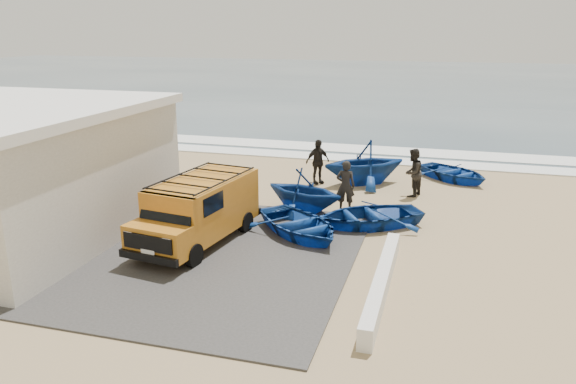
# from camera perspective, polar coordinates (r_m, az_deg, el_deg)

# --- Properties ---
(ground) EXTENTS (160.00, 160.00, 0.00)m
(ground) POSITION_cam_1_polar(r_m,az_deg,el_deg) (18.92, -4.64, -4.28)
(ground) COLOR tan
(slab) EXTENTS (12.00, 10.00, 0.05)m
(slab) POSITION_cam_1_polar(r_m,az_deg,el_deg) (18.02, -12.89, -5.66)
(slab) COLOR #3F3D3A
(slab) RESTS_ON ground
(ocean) EXTENTS (180.00, 88.00, 0.01)m
(ocean) POSITION_cam_1_polar(r_m,az_deg,el_deg) (73.10, 11.22, 10.93)
(ocean) COLOR #385166
(ocean) RESTS_ON ground
(surf_line) EXTENTS (180.00, 1.60, 0.06)m
(surf_line) POSITION_cam_1_polar(r_m,az_deg,el_deg) (29.97, 3.44, 3.61)
(surf_line) COLOR white
(surf_line) RESTS_ON ground
(surf_wash) EXTENTS (180.00, 2.20, 0.04)m
(surf_wash) POSITION_cam_1_polar(r_m,az_deg,el_deg) (32.36, 4.42, 4.54)
(surf_wash) COLOR white
(surf_wash) RESTS_ON ground
(building) EXTENTS (8.40, 9.40, 4.30)m
(building) POSITION_cam_1_polar(r_m,az_deg,el_deg) (20.57, -26.86, 1.97)
(building) COLOR silver
(building) RESTS_ON ground
(parapet) EXTENTS (0.35, 6.00, 0.55)m
(parapet) POSITION_cam_1_polar(r_m,az_deg,el_deg) (15.02, 9.50, -9.03)
(parapet) COLOR silver
(parapet) RESTS_ON ground
(van) EXTENTS (2.63, 5.20, 2.13)m
(van) POSITION_cam_1_polar(r_m,az_deg,el_deg) (18.01, -9.04, -1.65)
(van) COLOR #C4771D
(van) RESTS_ON ground
(boat_near_left) EXTENTS (4.64, 4.58, 0.79)m
(boat_near_left) POSITION_cam_1_polar(r_m,az_deg,el_deg) (18.59, 1.15, -3.31)
(boat_near_left) COLOR navy
(boat_near_left) RESTS_ON ground
(boat_near_right) EXTENTS (4.65, 4.27, 0.79)m
(boat_near_right) POSITION_cam_1_polar(r_m,az_deg,el_deg) (19.68, 8.12, -2.35)
(boat_near_right) COLOR navy
(boat_near_right) RESTS_ON ground
(boat_mid_left) EXTENTS (3.79, 3.52, 1.64)m
(boat_mid_left) POSITION_cam_1_polar(r_m,az_deg,el_deg) (20.93, 1.62, 0.19)
(boat_mid_left) COLOR navy
(boat_mid_left) RESTS_ON ground
(boat_far_left) EXTENTS (4.85, 4.71, 1.95)m
(boat_far_left) POSITION_cam_1_polar(r_m,az_deg,el_deg) (24.81, 7.77, 3.02)
(boat_far_left) COLOR navy
(boat_far_left) RESTS_ON ground
(boat_far_right) EXTENTS (4.26, 4.14, 0.72)m
(boat_far_right) POSITION_cam_1_polar(r_m,az_deg,el_deg) (26.37, 16.44, 1.91)
(boat_far_right) COLOR navy
(boat_far_right) RESTS_ON ground
(fisherman_front) EXTENTS (0.74, 0.52, 1.94)m
(fisherman_front) POSITION_cam_1_polar(r_m,az_deg,el_deg) (21.05, 5.86, 0.63)
(fisherman_front) COLOR black
(fisherman_front) RESTS_ON ground
(fisherman_middle) EXTENTS (1.04, 1.16, 1.97)m
(fisherman_middle) POSITION_cam_1_polar(r_m,az_deg,el_deg) (23.34, 12.56, 1.94)
(fisherman_middle) COLOR black
(fisherman_middle) RESTS_ON ground
(fisherman_back) EXTENTS (1.17, 1.15, 1.97)m
(fisherman_back) POSITION_cam_1_polar(r_m,az_deg,el_deg) (24.67, 3.02, 3.10)
(fisherman_back) COLOR black
(fisherman_back) RESTS_ON ground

